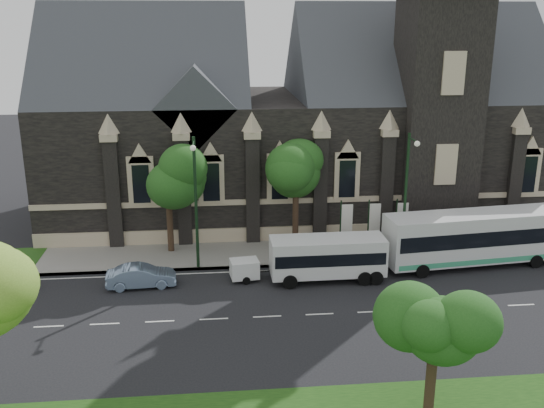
{
  "coord_description": "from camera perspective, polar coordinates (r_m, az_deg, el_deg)",
  "views": [
    {
      "loc": [
        -2.7,
        -30.69,
        16.07
      ],
      "look_at": [
        0.86,
        6.0,
        4.81
      ],
      "focal_mm": 39.97,
      "sensor_mm": 36.0,
      "label": 1
    }
  ],
  "objects": [
    {
      "name": "sidewalk",
      "position": [
        43.34,
        -1.58,
        -4.68
      ],
      "size": [
        80.0,
        5.0,
        0.15
      ],
      "primitive_type": "cube",
      "color": "gray",
      "rests_on": "ground"
    },
    {
      "name": "tour_coach",
      "position": [
        43.18,
        18.74,
        -2.96
      ],
      "size": [
        12.88,
        4.02,
        3.69
      ],
      "rotation": [
        0.0,
        0.0,
        0.11
      ],
      "color": "silver",
      "rests_on": "ground"
    },
    {
      "name": "museum",
      "position": [
        50.7,
        3.43,
        7.99
      ],
      "size": [
        40.0,
        17.7,
        29.9
      ],
      "color": "black",
      "rests_on": "ground"
    },
    {
      "name": "shuttle_bus",
      "position": [
        38.9,
        5.28,
        -4.88
      ],
      "size": [
        7.32,
        2.64,
        2.81
      ],
      "rotation": [
        0.0,
        0.0,
        0.01
      ],
      "color": "silver",
      "rests_on": "ground"
    },
    {
      "name": "tree_walk_right",
      "position": [
        43.06,
        2.52,
        3.19
      ],
      "size": [
        4.08,
        4.08,
        7.8
      ],
      "color": "black",
      "rests_on": "ground"
    },
    {
      "name": "tree_park_east",
      "position": [
        25.82,
        15.45,
        -10.01
      ],
      "size": [
        3.4,
        3.4,
        6.28
      ],
      "color": "black",
      "rests_on": "ground"
    },
    {
      "name": "street_lamp_mid",
      "position": [
        39.36,
        -7.21,
        0.68
      ],
      "size": [
        0.36,
        1.88,
        9.0
      ],
      "color": "black",
      "rests_on": "ground"
    },
    {
      "name": "banner_flag_right",
      "position": [
        43.95,
        11.95,
        -1.54
      ],
      "size": [
        0.9,
        0.1,
        4.0
      ],
      "color": "black",
      "rests_on": "ground"
    },
    {
      "name": "sedan",
      "position": [
        38.94,
        -12.21,
        -6.66
      ],
      "size": [
        4.4,
        1.82,
        1.42
      ],
      "primitive_type": "imported",
      "rotation": [
        0.0,
        0.0,
        1.65
      ],
      "color": "#7B92B1",
      "rests_on": "ground"
    },
    {
      "name": "ground",
      "position": [
        34.75,
        -0.46,
        -10.56
      ],
      "size": [
        160.0,
        160.0,
        0.0
      ],
      "primitive_type": "plane",
      "color": "black",
      "rests_on": "ground"
    },
    {
      "name": "banner_flag_center",
      "position": [
        43.4,
        9.43,
        -1.64
      ],
      "size": [
        0.9,
        0.1,
        4.0
      ],
      "color": "black",
      "rests_on": "ground"
    },
    {
      "name": "box_trailer",
      "position": [
        38.99,
        -2.61,
        -6.12
      ],
      "size": [
        2.63,
        1.55,
        1.37
      ],
      "rotation": [
        0.0,
        0.0,
        0.12
      ],
      "color": "silver",
      "rests_on": "ground"
    },
    {
      "name": "banner_flag_left",
      "position": [
        42.94,
        6.85,
        -1.73
      ],
      "size": [
        0.9,
        0.1,
        4.0
      ],
      "color": "black",
      "rests_on": "ground"
    },
    {
      "name": "car_far_red",
      "position": [
        41.29,
        -24.22,
        -6.56
      ],
      "size": [
        3.72,
        1.54,
        1.26
      ],
      "primitive_type": "imported",
      "rotation": [
        0.0,
        0.0,
        1.56
      ],
      "color": "maroon",
      "rests_on": "ground"
    },
    {
      "name": "tree_walk_left",
      "position": [
        42.78,
        -9.53,
        2.77
      ],
      "size": [
        3.91,
        3.91,
        7.64
      ],
      "color": "black",
      "rests_on": "ground"
    },
    {
      "name": "street_lamp_near",
      "position": [
        41.34,
        12.57,
        1.2
      ],
      "size": [
        0.36,
        1.88,
        9.0
      ],
      "color": "black",
      "rests_on": "ground"
    }
  ]
}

